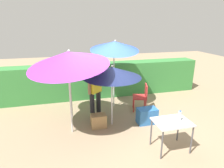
% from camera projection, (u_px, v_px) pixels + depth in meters
% --- Properties ---
extents(ground_plane, '(24.00, 24.00, 0.00)m').
position_uv_depth(ground_plane, '(115.00, 123.00, 5.59)').
color(ground_plane, '#9E8466').
extents(hedge_row, '(8.00, 0.70, 1.30)m').
position_uv_depth(hedge_row, '(99.00, 80.00, 7.49)').
color(hedge_row, '#38843D').
rests_on(hedge_row, ground_plane).
extents(umbrella_rainbow, '(1.46, 1.43, 2.19)m').
position_uv_depth(umbrella_rainbow, '(67.00, 59.00, 5.39)').
color(umbrella_rainbow, silver).
rests_on(umbrella_rainbow, ground_plane).
extents(umbrella_orange, '(1.57, 1.57, 1.73)m').
position_uv_depth(umbrella_orange, '(112.00, 72.00, 5.03)').
color(umbrella_orange, silver).
rests_on(umbrella_orange, ground_plane).
extents(umbrella_yellow, '(2.01, 1.99, 2.37)m').
position_uv_depth(umbrella_yellow, '(68.00, 59.00, 4.53)').
color(umbrella_yellow, silver).
rests_on(umbrella_yellow, ground_plane).
extents(umbrella_navy, '(1.57, 1.59, 2.37)m').
position_uv_depth(umbrella_navy, '(115.00, 46.00, 6.07)').
color(umbrella_navy, silver).
rests_on(umbrella_navy, ground_plane).
extents(person_vendor, '(0.49, 0.41, 1.88)m').
position_uv_depth(person_vendor, '(95.00, 88.00, 5.67)').
color(person_vendor, black).
rests_on(person_vendor, ground_plane).
extents(chair_plastic, '(0.56, 0.56, 0.89)m').
position_uv_depth(chair_plastic, '(142.00, 96.00, 6.26)').
color(chair_plastic, '#B72D2D').
rests_on(chair_plastic, ground_plane).
extents(cooler_box, '(0.56, 0.34, 0.45)m').
position_uv_depth(cooler_box, '(147.00, 116.00, 5.53)').
color(cooler_box, '#2D6BB7').
rests_on(cooler_box, ground_plane).
extents(crate_cardboard, '(0.41, 0.28, 0.38)m').
position_uv_depth(crate_cardboard, '(99.00, 121.00, 5.31)').
color(crate_cardboard, '#9E7A4C').
rests_on(crate_cardboard, ground_plane).
extents(folding_table, '(0.80, 0.60, 0.71)m').
position_uv_depth(folding_table, '(172.00, 125.00, 4.26)').
color(folding_table, '#4C4C51').
rests_on(folding_table, ground_plane).
extents(bottle_water, '(0.07, 0.07, 0.24)m').
position_uv_depth(bottle_water, '(180.00, 116.00, 4.24)').
color(bottle_water, silver).
rests_on(bottle_water, folding_table).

